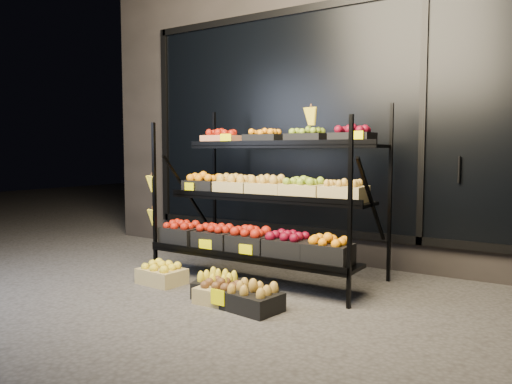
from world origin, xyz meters
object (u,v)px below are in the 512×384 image
Objects in this scene: floor_crate_left at (162,273)px; floor_crate_midleft at (218,285)px; floor_crate_midright at (221,292)px; display_rack at (264,197)px.

floor_crate_left is 0.93× the size of floor_crate_midleft.
display_rack is at bearing 96.14° from floor_crate_midright.
floor_crate_midright is at bearing -65.30° from floor_crate_midleft.
floor_crate_midleft is 0.19m from floor_crate_midright.
floor_crate_midright is (0.13, -0.14, -0.00)m from floor_crate_midleft.
floor_crate_left is 0.84m from floor_crate_midright.
display_rack is 1.18m from floor_crate_left.
floor_crate_left is at bearing 165.31° from floor_crate_midright.
display_rack is at bearing 69.94° from floor_crate_midleft.
floor_crate_left reaches higher than floor_crate_midright.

